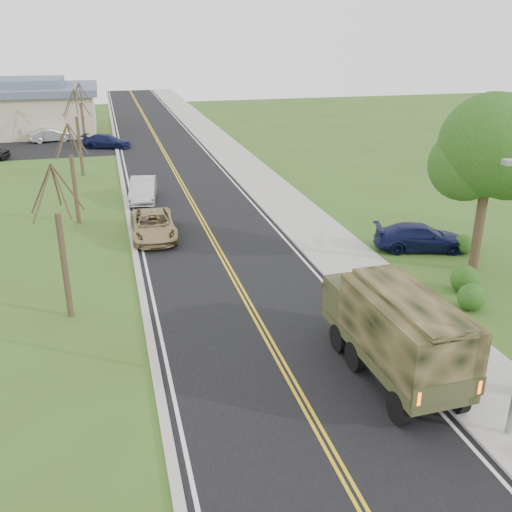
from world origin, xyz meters
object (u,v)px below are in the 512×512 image
object	(u,v)px
military_truck	(396,327)
pickup_navy	(420,237)
suv_champagne	(153,225)
sedan_silver	(143,190)

from	to	relation	value
military_truck	pickup_navy	xyz separation A→B (m)	(6.75, 10.09, -1.14)
suv_champagne	sedan_silver	xyz separation A→B (m)	(0.00, 7.31, 0.05)
military_truck	sedan_silver	xyz separation A→B (m)	(-6.21, 22.71, -1.06)
suv_champagne	pickup_navy	size ratio (longest dim) A/B	1.09
sedan_silver	pickup_navy	bearing A→B (deg)	-37.07
military_truck	sedan_silver	bearing A→B (deg)	103.52
military_truck	sedan_silver	distance (m)	23.57
military_truck	sedan_silver	size ratio (longest dim) A/B	1.40
suv_champagne	sedan_silver	bearing A→B (deg)	91.21
military_truck	suv_champagne	size ratio (longest dim) A/B	1.27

